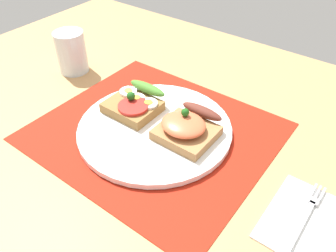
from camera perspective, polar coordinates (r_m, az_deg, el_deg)
The scene contains 8 objects.
ground_plane at distance 63.36cm, azimuth -2.17°, elevation -2.07°, with size 120.00×90.00×3.20cm, color tan.
placemat at distance 62.21cm, azimuth -2.21°, elevation -0.87°, with size 40.47×35.74×0.30cm, color #A71E0F.
plate at distance 61.77cm, azimuth -2.22°, elevation -0.39°, with size 27.75×27.75×1.05cm, color white.
sandwich_egg_tomato at distance 64.81cm, azimuth -5.47°, elevation 3.86°, with size 9.44×9.61×4.11cm.
sandwich_salmon at distance 58.42cm, azimuth 3.18°, elevation -0.14°, with size 9.50×10.24×5.24cm.
napkin at distance 52.49cm, azimuth 22.43°, elevation -14.64°, with size 11.10×13.64×0.60cm, color white.
fork at distance 52.21cm, azimuth 21.85°, elevation -13.98°, with size 1.62×14.95×0.32cm.
drinking_glass at distance 81.06cm, azimuth -15.83°, elevation 11.80°, with size 6.60×6.60×9.34cm, color silver.
Camera 1 is at (30.40, -36.43, 40.38)cm, focal length 36.48 mm.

